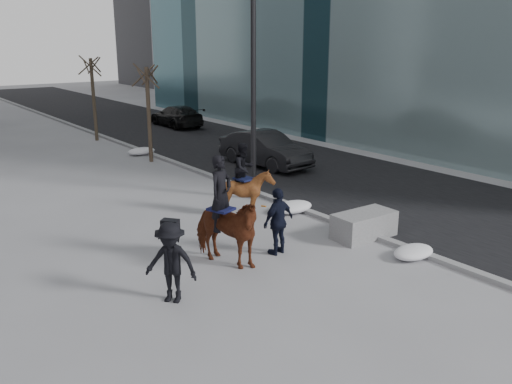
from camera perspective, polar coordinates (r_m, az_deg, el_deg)
ground at (r=13.74m, az=3.02°, el=-7.13°), size 120.00×120.00×0.00m
road at (r=25.40m, az=0.75°, el=3.69°), size 8.00×90.00×0.01m
curb at (r=23.23m, az=-7.10°, el=2.54°), size 0.25×90.00×0.12m
planter at (r=15.39m, az=11.30°, el=-3.43°), size 1.82×0.95×0.72m
car_near at (r=23.54m, az=0.94°, el=4.56°), size 1.93×4.66×1.50m
car_far at (r=34.73m, az=-8.37°, el=7.92°), size 1.96×4.61×1.33m
tree_near at (r=24.59m, az=-11.24°, el=8.46°), size 1.20×1.20×4.65m
tree_far at (r=30.63m, az=-16.74°, el=9.71°), size 1.20×1.20×4.86m
mounted_left at (r=13.10m, az=-3.35°, el=-3.56°), size 1.59×2.30×2.72m
mounted_right at (r=16.71m, az=-1.03°, el=0.46°), size 1.37×1.50×2.30m
feeder at (r=13.82m, az=2.36°, el=-3.08°), size 1.08×0.93×1.75m
camera_crew at (r=11.47m, az=-8.94°, el=-7.30°), size 1.21×1.29×1.75m
lamppost at (r=17.92m, az=0.04°, el=14.69°), size 0.25×1.96×9.09m
snow_piles at (r=19.40m, az=-1.31°, el=0.33°), size 1.37×16.63×0.35m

